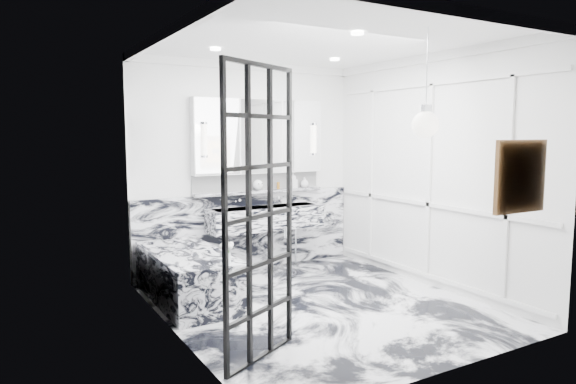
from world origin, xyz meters
TOP-DOWN VIEW (x-y plane):
  - floor at (0.00, 0.00)m, footprint 3.60×3.60m
  - ceiling at (0.00, 0.00)m, footprint 3.60×3.60m
  - wall_back at (0.00, 1.80)m, footprint 3.60×0.00m
  - wall_front at (0.00, -1.80)m, footprint 3.60×0.00m
  - wall_left at (-1.60, 0.00)m, footprint 0.00×3.60m
  - wall_right at (1.60, 0.00)m, footprint 0.00×3.60m
  - marble_clad_back at (0.00, 1.78)m, footprint 3.18×0.05m
  - marble_clad_left at (-1.59, 0.00)m, footprint 0.02×3.56m
  - panel_molding at (1.58, 0.00)m, footprint 0.03×3.40m
  - soap_bottle_a at (0.68, 1.71)m, footprint 0.10×0.10m
  - soap_bottle_b at (0.68, 1.71)m, footprint 0.09×0.09m
  - soap_bottle_c at (0.86, 1.71)m, footprint 0.15×0.15m
  - face_pot at (0.12, 1.71)m, footprint 0.14×0.14m
  - amber_bottle at (0.43, 1.71)m, footprint 0.04×0.04m
  - flower_vase at (-1.01, 0.16)m, footprint 0.08×0.08m
  - crittall_door at (-1.15, -0.85)m, footprint 0.80×0.44m
  - artwork at (0.85, -1.76)m, footprint 0.52×0.05m
  - pendant_light at (0.24, -1.26)m, footprint 0.23×0.23m
  - trough_sink at (0.15, 1.55)m, footprint 1.60×0.45m
  - ledge at (0.15, 1.72)m, footprint 1.90×0.14m
  - subway_tile at (0.15, 1.78)m, footprint 1.90×0.03m
  - mirror_cabinet at (0.15, 1.73)m, footprint 1.90×0.16m
  - sconce_left at (-0.67, 1.63)m, footprint 0.07×0.07m
  - sconce_right at (0.97, 1.63)m, footprint 0.07×0.07m
  - bathtub at (-1.18, 0.90)m, footprint 0.75×1.65m

SIDE VIEW (x-z plane):
  - floor at x=0.00m, z-range 0.00..0.00m
  - bathtub at x=-1.18m, z-range 0.00..0.55m
  - marble_clad_back at x=0.00m, z-range 0.00..1.05m
  - flower_vase at x=-1.01m, z-range 0.55..0.67m
  - trough_sink at x=0.15m, z-range 0.58..0.88m
  - ledge at x=0.15m, z-range 1.05..1.09m
  - amber_bottle at x=0.43m, z-range 1.09..1.19m
  - soap_bottle_c at x=0.86m, z-range 1.09..1.24m
  - face_pot at x=0.12m, z-range 1.10..1.23m
  - soap_bottle_b at x=0.68m, z-range 1.09..1.27m
  - crittall_door at x=-1.15m, z-range 0.00..2.39m
  - subway_tile at x=0.15m, z-range 1.09..1.32m
  - soap_bottle_a at x=0.68m, z-range 1.09..1.32m
  - panel_molding at x=1.58m, z-range 0.15..2.45m
  - marble_clad_left at x=-1.59m, z-range 0.00..2.68m
  - wall_back at x=0.00m, z-range -0.40..3.20m
  - wall_front at x=0.00m, z-range -0.40..3.20m
  - wall_left at x=-1.60m, z-range -0.40..3.20m
  - wall_right at x=1.60m, z-range -0.40..3.20m
  - artwork at x=0.85m, z-range 1.24..1.76m
  - sconce_left at x=-0.67m, z-range 1.58..1.98m
  - sconce_right at x=0.97m, z-range 1.58..1.98m
  - mirror_cabinet at x=0.15m, z-range 1.32..2.32m
  - pendant_light at x=0.24m, z-range 1.82..2.05m
  - ceiling at x=0.00m, z-range 2.80..2.80m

